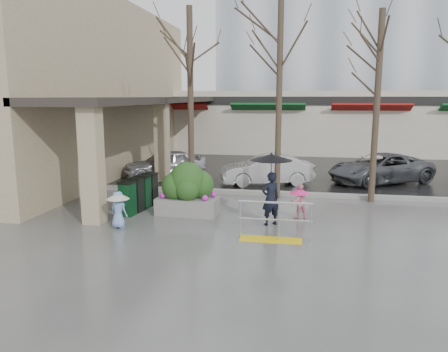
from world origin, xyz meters
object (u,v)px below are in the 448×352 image
(woman, at_px, (271,180))
(car_b, at_px, (267,170))
(tree_midwest, at_px, (280,50))
(planter, at_px, (188,189))
(handrail, at_px, (273,226))
(car_c, at_px, (380,168))
(car_a, at_px, (165,164))
(tree_mideast, at_px, (380,60))
(child_blue, at_px, (118,206))
(news_boxes, at_px, (139,193))
(child_pink, at_px, (299,199))
(tree_west, at_px, (190,56))

(woman, distance_m, car_b, 5.92)
(tree_midwest, relative_size, planter, 3.64)
(handrail, distance_m, car_c, 9.35)
(handrail, height_order, planter, planter)
(woman, bearing_deg, car_a, -86.05)
(tree_mideast, distance_m, child_blue, 9.69)
(child_blue, distance_m, news_boxes, 2.03)
(child_pink, relative_size, news_boxes, 0.53)
(tree_west, xyz_separation_m, car_c, (7.39, 3.64, -4.45))
(planter, bearing_deg, tree_west, 101.56)
(handrail, relative_size, woman, 0.90)
(child_pink, bearing_deg, car_a, -70.76)
(tree_west, height_order, car_c, tree_west)
(tree_mideast, relative_size, car_a, 1.76)
(car_c, bearing_deg, tree_midwest, -79.00)
(tree_midwest, height_order, news_boxes, tree_midwest)
(handrail, bearing_deg, car_a, 123.90)
(news_boxes, bearing_deg, tree_mideast, 25.61)
(child_blue, relative_size, planter, 0.55)
(tree_mideast, bearing_deg, child_pink, -133.89)
(planter, bearing_deg, woman, -15.61)
(car_b, bearing_deg, handrail, -9.89)
(car_b, bearing_deg, tree_west, -62.96)
(tree_midwest, relative_size, car_a, 1.89)
(handrail, bearing_deg, news_boxes, 152.35)
(tree_mideast, bearing_deg, planter, -155.68)
(tree_midwest, bearing_deg, tree_mideast, -0.00)
(tree_midwest, xyz_separation_m, woman, (-0.01, -3.43, -3.92))
(tree_midwest, xyz_separation_m, child_blue, (-4.20, -4.46, -4.59))
(tree_west, height_order, woman, tree_west)
(child_pink, bearing_deg, child_blue, -6.15)
(handrail, bearing_deg, child_pink, 73.96)
(planter, height_order, car_b, planter)
(tree_mideast, distance_m, child_pink, 5.58)
(child_blue, height_order, car_c, car_c)
(handrail, height_order, tree_west, tree_west)
(handrail, xyz_separation_m, child_pink, (0.63, 2.19, 0.23))
(woman, bearing_deg, child_pink, -168.52)
(car_b, relative_size, car_c, 0.84)
(handrail, xyz_separation_m, car_c, (4.03, 8.44, 0.25))
(tree_mideast, xyz_separation_m, planter, (-5.95, -2.69, -4.07))
(child_blue, bearing_deg, woman, -149.45)
(child_blue, bearing_deg, news_boxes, -69.19)
(handrail, relative_size, car_c, 0.42)
(tree_west, distance_m, tree_midwest, 3.20)
(tree_midwest, bearing_deg, planter, -134.58)
(car_a, bearing_deg, tree_mideast, 39.05)
(car_b, height_order, car_c, same)
(tree_midwest, height_order, car_b, tree_midwest)
(child_blue, relative_size, car_c, 0.23)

